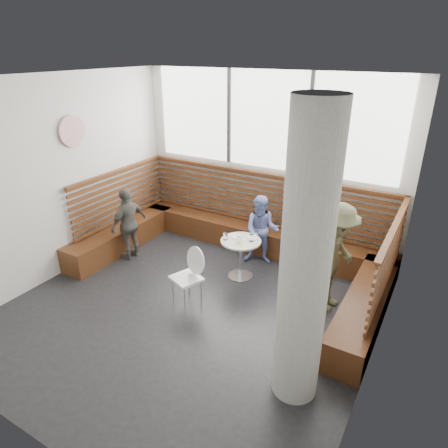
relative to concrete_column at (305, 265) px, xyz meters
The scene contains 15 objects.
room 1.95m from the concrete_column, 161.90° to the left, with size 5.00×5.00×3.20m.
booth 3.24m from the concrete_column, 127.94° to the left, with size 5.00×2.50×1.44m.
concrete_column is the anchor object (origin of this frame).
wall_art 4.48m from the concrete_column, 166.94° to the left, with size 0.50×0.50×0.03m, color white.
cafe_table 2.69m from the concrete_column, 132.48° to the left, with size 0.66×0.66×0.68m.
cafe_chair 2.39m from the concrete_column, 158.06° to the left, with size 0.42×0.41×0.88m.
adult_man 1.90m from the concrete_column, 94.09° to the left, with size 1.05×0.61×1.63m, color #55593B.
child_back 3.06m from the concrete_column, 122.98° to the left, with size 0.60×0.47×1.24m, color #7787CE.
child_left 4.07m from the concrete_column, 159.07° to the left, with size 0.77×0.32×1.32m, color #54534C.
plate_near 2.75m from the concrete_column, 133.64° to the left, with size 0.19×0.19×0.01m, color white.
plate_far 2.66m from the concrete_column, 127.92° to the left, with size 0.19×0.19×0.01m, color white.
glass_left 2.68m from the concrete_column, 137.86° to the left, with size 0.07×0.07×0.11m, color white.
glass_mid 2.52m from the concrete_column, 133.77° to the left, with size 0.07×0.07×0.11m, color white.
glass_right 2.55m from the concrete_column, 128.71° to the left, with size 0.07×0.07×0.11m, color white.
menu_card 2.49m from the concrete_column, 133.97° to the left, with size 0.20×0.14×0.00m, color #A5C64C.
Camera 1 is at (2.87, -3.91, 3.54)m, focal length 32.00 mm.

